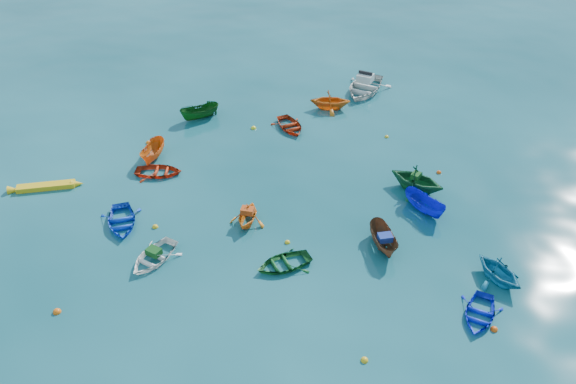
# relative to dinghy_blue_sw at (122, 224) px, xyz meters

# --- Properties ---
(ground) EXTENTS (160.00, 160.00, 0.00)m
(ground) POSITION_rel_dinghy_blue_sw_xyz_m (9.22, -1.71, 0.00)
(ground) COLOR #093943
(ground) RESTS_ON ground
(dinghy_blue_sw) EXTENTS (3.33, 3.88, 0.68)m
(dinghy_blue_sw) POSITION_rel_dinghy_blue_sw_xyz_m (0.00, 0.00, 0.00)
(dinghy_blue_sw) COLOR blue
(dinghy_blue_sw) RESTS_ON ground
(dinghy_white_near) EXTENTS (3.28, 3.70, 0.63)m
(dinghy_white_near) POSITION_rel_dinghy_blue_sw_xyz_m (2.60, -2.77, 0.00)
(dinghy_white_near) COLOR white
(dinghy_white_near) RESTS_ON ground
(sampan_brown_mid) EXTENTS (1.84, 3.17, 1.15)m
(sampan_brown_mid) POSITION_rel_dinghy_blue_sw_xyz_m (14.67, -0.79, 0.00)
(sampan_brown_mid) COLOR brown
(sampan_brown_mid) RESTS_ON ground
(dinghy_blue_se) EXTENTS (2.92, 3.37, 0.59)m
(dinghy_blue_se) POSITION_rel_dinghy_blue_sw_xyz_m (18.86, -5.43, 0.00)
(dinghy_blue_se) COLOR #1126D7
(dinghy_blue_se) RESTS_ON ground
(dinghy_orange_w) EXTENTS (2.39, 2.67, 1.28)m
(dinghy_orange_w) POSITION_rel_dinghy_blue_sw_xyz_m (7.12, 0.70, 0.00)
(dinghy_orange_w) COLOR orange
(dinghy_orange_w) RESTS_ON ground
(dinghy_green_e) EXTENTS (3.60, 3.25, 0.61)m
(dinghy_green_e) POSITION_rel_dinghy_blue_sw_xyz_m (9.44, -2.72, 0.00)
(dinghy_green_e) COLOR #135521
(dinghy_green_e) RESTS_ON ground
(dinghy_cyan_se) EXTENTS (3.48, 3.58, 1.44)m
(dinghy_cyan_se) POSITION_rel_dinghy_blue_sw_xyz_m (20.24, -2.92, 0.00)
(dinghy_cyan_se) COLOR teal
(dinghy_cyan_se) RESTS_ON ground
(dinghy_red_nw) EXTENTS (3.07, 2.26, 0.62)m
(dinghy_red_nw) POSITION_rel_dinghy_blue_sw_xyz_m (0.76, 5.18, 0.00)
(dinghy_red_nw) COLOR red
(dinghy_red_nw) RESTS_ON ground
(sampan_orange_n) EXTENTS (1.42, 3.09, 1.16)m
(sampan_orange_n) POSITION_rel_dinghy_blue_sw_xyz_m (-0.06, 7.02, 0.00)
(sampan_orange_n) COLOR #DB5D14
(sampan_orange_n) RESTS_ON ground
(dinghy_green_n) EXTENTS (4.40, 4.24, 1.78)m
(dinghy_green_n) POSITION_rel_dinghy_blue_sw_xyz_m (17.00, 4.67, 0.00)
(dinghy_green_n) COLOR #14572E
(dinghy_green_n) RESTS_ON ground
(sampan_blue_far) EXTENTS (2.74, 3.02, 1.15)m
(sampan_blue_far) POSITION_rel_dinghy_blue_sw_xyz_m (17.25, 2.56, 0.00)
(sampan_blue_far) COLOR #0F16C5
(sampan_blue_far) RESTS_ON ground
(dinghy_red_far) EXTENTS (3.44, 3.81, 0.65)m
(dinghy_red_far) POSITION_rel_dinghy_blue_sw_xyz_m (8.72, 11.77, 0.00)
(dinghy_red_far) COLOR #AA2B0E
(dinghy_red_far) RESTS_ON ground
(dinghy_orange_far) EXTENTS (3.10, 2.69, 1.60)m
(dinghy_orange_far) POSITION_rel_dinghy_blue_sw_xyz_m (11.56, 15.09, 0.00)
(dinghy_orange_far) COLOR orange
(dinghy_orange_far) RESTS_ON ground
(sampan_green_far) EXTENTS (3.20, 2.69, 1.19)m
(sampan_green_far) POSITION_rel_dinghy_blue_sw_xyz_m (1.91, 12.76, 0.00)
(sampan_green_far) COLOR #104613
(sampan_green_far) RESTS_ON ground
(kayak_yellow) EXTENTS (4.17, 1.65, 0.42)m
(kayak_yellow) POSITION_rel_dinghy_blue_sw_xyz_m (-5.77, 3.08, 0.00)
(kayak_yellow) COLOR gold
(kayak_yellow) RESTS_ON ground
(motorboat_white) EXTENTS (5.24, 6.03, 1.65)m
(motorboat_white) POSITION_rel_dinghy_blue_sw_xyz_m (14.31, 18.35, 0.00)
(motorboat_white) COLOR silver
(motorboat_white) RESTS_ON ground
(tarp_green_a) EXTENTS (0.89, 0.81, 0.35)m
(tarp_green_a) POSITION_rel_dinghy_blue_sw_xyz_m (2.65, -2.68, 0.49)
(tarp_green_a) COLOR #124A18
(tarp_green_a) RESTS_ON dinghy_white_near
(tarp_blue_a) EXTENTS (0.85, 0.73, 0.36)m
(tarp_blue_a) POSITION_rel_dinghy_blue_sw_xyz_m (14.71, -0.94, 0.76)
(tarp_blue_a) COLOR navy
(tarp_blue_a) RESTS_ON sampan_brown_mid
(tarp_orange_a) EXTENTS (0.78, 0.63, 0.35)m
(tarp_orange_a) POSITION_rel_dinghy_blue_sw_xyz_m (7.12, 0.75, 0.81)
(tarp_orange_a) COLOR #BD4113
(tarp_orange_a) RESTS_ON dinghy_orange_w
(tarp_green_b) EXTENTS (0.72, 0.77, 0.30)m
(tarp_green_b) POSITION_rel_dinghy_blue_sw_xyz_m (16.91, 4.72, 1.04)
(tarp_green_b) COLOR #124B16
(tarp_green_b) RESTS_ON dinghy_green_n
(buoy_or_a) EXTENTS (0.39, 0.39, 0.39)m
(buoy_or_a) POSITION_rel_dinghy_blue_sw_xyz_m (-0.98, -6.69, 0.00)
(buoy_or_a) COLOR #F85F0D
(buoy_or_a) RESTS_ON ground
(buoy_ye_a) EXTENTS (0.34, 0.34, 0.34)m
(buoy_ye_a) POSITION_rel_dinghy_blue_sw_xyz_m (13.43, -8.36, 0.00)
(buoy_ye_a) COLOR gold
(buoy_ye_a) RESTS_ON ground
(buoy_or_b) EXTENTS (0.34, 0.34, 0.34)m
(buoy_or_b) POSITION_rel_dinghy_blue_sw_xyz_m (19.41, -6.20, 0.00)
(buoy_or_b) COLOR #DC480B
(buoy_or_b) RESTS_ON ground
(buoy_ye_b) EXTENTS (0.34, 0.34, 0.34)m
(buoy_ye_b) POSITION_rel_dinghy_blue_sw_xyz_m (1.95, -0.12, 0.00)
(buoy_ye_b) COLOR gold
(buoy_ye_b) RESTS_ON ground
(buoy_or_c) EXTENTS (0.35, 0.35, 0.35)m
(buoy_or_c) POSITION_rel_dinghy_blue_sw_xyz_m (-1.00, 8.95, 0.00)
(buoy_or_c) COLOR orange
(buoy_or_c) RESTS_ON ground
(buoy_ye_c) EXTENTS (0.30, 0.30, 0.30)m
(buoy_ye_c) POSITION_rel_dinghy_blue_sw_xyz_m (9.50, -0.88, 0.00)
(buoy_ye_c) COLOR gold
(buoy_ye_c) RESTS_ON ground
(buoy_or_d) EXTENTS (0.32, 0.32, 0.32)m
(buoy_or_d) POSITION_rel_dinghy_blue_sw_xyz_m (18.72, 6.69, 0.00)
(buoy_or_d) COLOR #E34A0C
(buoy_or_d) RESTS_ON ground
(buoy_ye_d) EXTENTS (0.39, 0.39, 0.39)m
(buoy_ye_d) POSITION_rel_dinghy_blue_sw_xyz_m (6.07, 11.55, 0.00)
(buoy_ye_d) COLOR yellow
(buoy_ye_d) RESTS_ON ground
(buoy_or_e) EXTENTS (0.29, 0.29, 0.29)m
(buoy_or_e) POSITION_rel_dinghy_blue_sw_xyz_m (12.45, 15.51, 0.00)
(buoy_or_e) COLOR #E55E0C
(buoy_or_e) RESTS_ON ground
(buoy_ye_e) EXTENTS (0.30, 0.30, 0.30)m
(buoy_ye_e) POSITION_rel_dinghy_blue_sw_xyz_m (15.67, 11.03, 0.00)
(buoy_ye_e) COLOR gold
(buoy_ye_e) RESTS_ON ground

